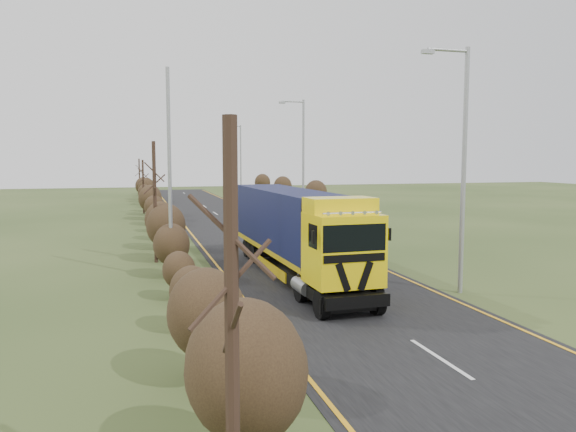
% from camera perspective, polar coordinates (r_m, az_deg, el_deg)
% --- Properties ---
extents(ground, '(160.00, 160.00, 0.00)m').
position_cam_1_polar(ground, '(26.24, 1.56, -5.57)').
color(ground, '#31451D').
rests_on(ground, ground).
extents(road, '(8.00, 120.00, 0.02)m').
position_cam_1_polar(road, '(35.77, -3.19, -2.48)').
color(road, black).
rests_on(road, ground).
extents(layby, '(6.00, 18.00, 0.02)m').
position_cam_1_polar(layby, '(47.03, 1.91, -0.46)').
color(layby, '#302D2A').
rests_on(layby, ground).
extents(lane_markings, '(7.52, 116.00, 0.01)m').
position_cam_1_polar(lane_markings, '(35.47, -3.08, -2.52)').
color(lane_markings, '#EFA516').
rests_on(lane_markings, road).
extents(hedgerow, '(2.24, 102.04, 6.05)m').
position_cam_1_polar(hedgerow, '(32.69, -12.71, -0.56)').
color(hedgerow, black).
rests_on(hedgerow, ground).
extents(lorry, '(2.72, 14.00, 3.89)m').
position_cam_1_polar(lorry, '(24.33, 0.75, -1.21)').
color(lorry, black).
rests_on(lorry, ground).
extents(car_red_hatchback, '(3.38, 4.78, 1.51)m').
position_cam_1_polar(car_red_hatchback, '(40.85, 5.33, -0.40)').
color(car_red_hatchback, '#8D0D07').
rests_on(car_red_hatchback, ground).
extents(car_blue_sedan, '(1.41, 3.98, 1.31)m').
position_cam_1_polar(car_blue_sedan, '(50.13, 1.91, 0.67)').
color(car_blue_sedan, '#0A0D39').
rests_on(car_blue_sedan, ground).
extents(streetlight_near, '(1.98, 0.19, 9.34)m').
position_cam_1_polar(streetlight_near, '(22.36, 17.20, 5.47)').
color(streetlight_near, '#989B9E').
rests_on(streetlight_near, ground).
extents(streetlight_mid, '(2.07, 0.19, 9.75)m').
position_cam_1_polar(streetlight_mid, '(44.34, 1.40, 6.12)').
color(streetlight_mid, '#989B9E').
rests_on(streetlight_mid, ground).
extents(streetlight_far, '(1.98, 0.19, 9.34)m').
position_cam_1_polar(streetlight_far, '(71.17, -4.92, 5.82)').
color(streetlight_far, '#989B9E').
rests_on(streetlight_far, ground).
extents(left_pole, '(0.16, 0.16, 8.97)m').
position_cam_1_polar(left_pole, '(24.18, -11.93, 4.04)').
color(left_pole, '#989B9E').
rests_on(left_pole, ground).
extents(speed_sign, '(0.68, 0.10, 2.45)m').
position_cam_1_polar(speed_sign, '(39.31, 3.01, 0.80)').
color(speed_sign, '#989B9E').
rests_on(speed_sign, ground).
extents(warning_board, '(0.62, 0.11, 1.61)m').
position_cam_1_polar(warning_board, '(49.41, 0.16, 0.95)').
color(warning_board, '#989B9E').
rests_on(warning_board, ground).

